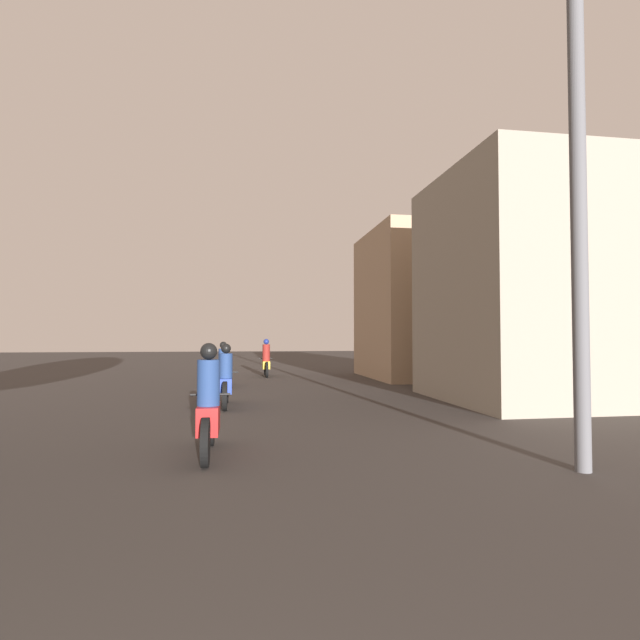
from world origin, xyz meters
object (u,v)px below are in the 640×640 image
(motorcycle_yellow, at_px, (266,362))
(building_right_near, at_px, (537,287))
(motorcycle_silver, at_px, (223,368))
(motorcycle_blue, at_px, (226,381))
(building_right_far, at_px, (430,305))
(motorcycle_red, at_px, (209,410))
(utility_pole_near, at_px, (578,146))

(motorcycle_yellow, bearing_deg, building_right_near, -57.91)
(motorcycle_yellow, bearing_deg, motorcycle_silver, -114.99)
(motorcycle_yellow, bearing_deg, motorcycle_blue, -102.44)
(building_right_near, relative_size, building_right_far, 0.99)
(motorcycle_blue, distance_m, motorcycle_yellow, 9.34)
(motorcycle_silver, bearing_deg, motorcycle_red, -80.14)
(motorcycle_blue, relative_size, building_right_far, 0.35)
(motorcycle_red, xyz_separation_m, building_right_near, (8.30, 4.86, 2.38))
(motorcycle_yellow, xyz_separation_m, building_right_near, (6.72, -9.43, 2.38))
(building_right_near, xyz_separation_m, building_right_far, (0.09, 7.86, 0.03))
(motorcycle_blue, xyz_separation_m, building_right_far, (8.28, 7.65, 2.44))
(motorcycle_red, distance_m, building_right_far, 15.43)
(building_right_near, bearing_deg, utility_pole_near, -118.94)
(utility_pole_near, bearing_deg, motorcycle_blue, 124.50)
(motorcycle_blue, xyz_separation_m, utility_pole_near, (4.60, -6.70, 3.53))
(motorcycle_silver, bearing_deg, motorcycle_yellow, 77.65)
(motorcycle_blue, relative_size, motorcycle_silver, 1.04)
(motorcycle_blue, bearing_deg, utility_pole_near, -61.75)
(motorcycle_silver, bearing_deg, building_right_far, 26.78)
(building_right_far, xyz_separation_m, utility_pole_near, (-3.68, -14.35, 1.09))
(motorcycle_silver, bearing_deg, building_right_near, -22.35)
(motorcycle_silver, distance_m, utility_pole_near, 13.10)
(building_right_far, bearing_deg, motorcycle_blue, -137.28)
(motorcycle_red, xyz_separation_m, building_right_far, (8.39, 12.72, 2.41))
(motorcycle_yellow, distance_m, building_right_near, 11.83)
(building_right_far, bearing_deg, utility_pole_near, -104.38)
(building_right_near, bearing_deg, motorcycle_yellow, 125.48)
(motorcycle_blue, distance_m, motorcycle_silver, 4.97)
(motorcycle_red, bearing_deg, motorcycle_blue, 84.69)
(motorcycle_blue, xyz_separation_m, motorcycle_silver, (-0.22, 4.96, 0.01))
(motorcycle_silver, bearing_deg, utility_pole_near, -58.29)
(motorcycle_silver, xyz_separation_m, motorcycle_yellow, (1.69, 4.26, 0.02))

